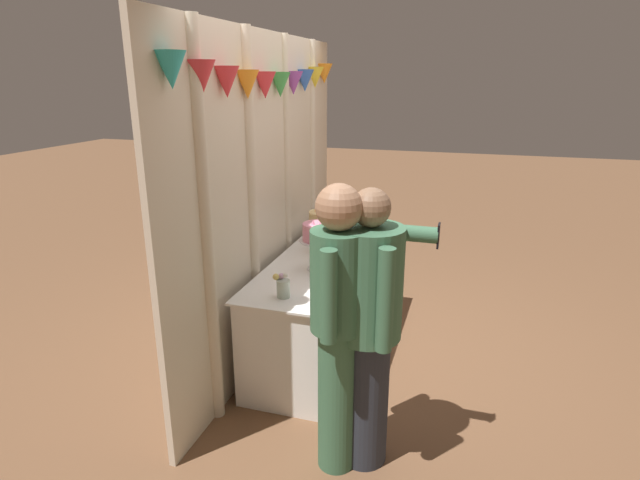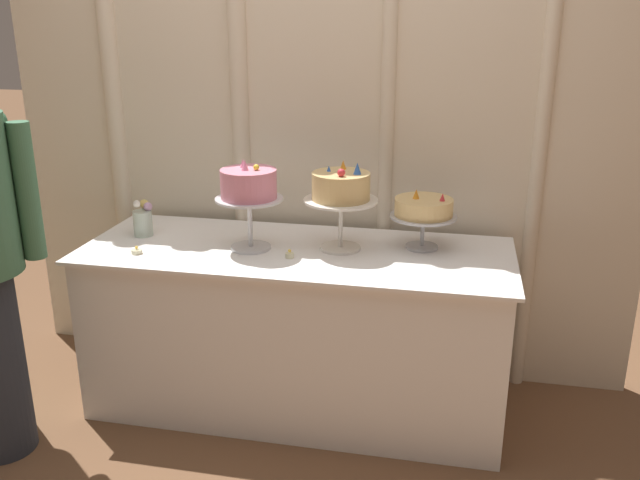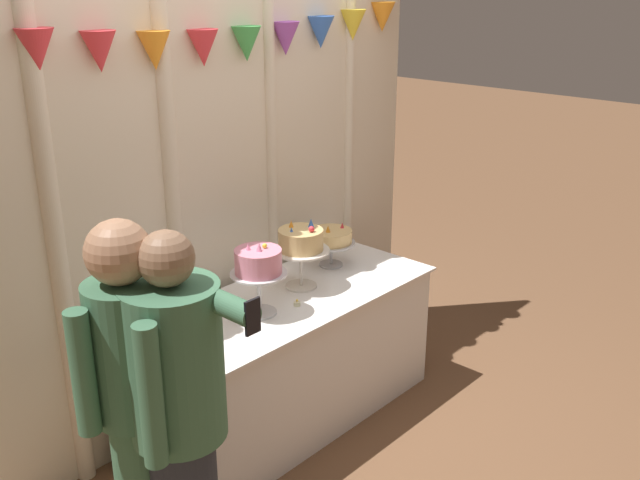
% 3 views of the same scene
% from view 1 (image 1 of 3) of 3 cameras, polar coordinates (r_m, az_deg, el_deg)
% --- Properties ---
extents(ground_plane, '(24.00, 24.00, 0.00)m').
position_cam_1_polar(ground_plane, '(4.24, 1.59, -12.18)').
color(ground_plane, brown).
extents(draped_curtain, '(3.05, 0.16, 2.44)m').
position_cam_1_polar(draped_curtain, '(3.90, -5.83, 5.83)').
color(draped_curtain, beige).
rests_on(draped_curtain, ground_plane).
extents(cake_table, '(1.87, 0.72, 0.76)m').
position_cam_1_polar(cake_table, '(4.09, 0.28, -7.33)').
color(cake_table, white).
rests_on(cake_table, ground_plane).
extents(cake_display_leftmost, '(0.29, 0.29, 0.40)m').
position_cam_1_polar(cake_display_leftmost, '(3.67, -0.10, 0.62)').
color(cake_display_leftmost, silver).
rests_on(cake_display_leftmost, cake_table).
extents(cake_display_center, '(0.32, 0.32, 0.39)m').
position_cam_1_polar(cake_display_center, '(4.05, 0.52, 2.13)').
color(cake_display_center, silver).
rests_on(cake_display_center, cake_table).
extents(cake_display_rightmost, '(0.29, 0.29, 0.26)m').
position_cam_1_polar(cake_display_rightmost, '(4.41, 0.74, 2.25)').
color(cake_display_rightmost, '#B2B2B7').
rests_on(cake_display_rightmost, cake_table).
extents(flower_vase, '(0.09, 0.11, 0.17)m').
position_cam_1_polar(flower_vase, '(3.29, -4.18, -5.22)').
color(flower_vase, '#B2C1B2').
rests_on(flower_vase, cake_table).
extents(tealight_far_left, '(0.05, 0.05, 0.03)m').
position_cam_1_polar(tealight_far_left, '(3.31, 0.24, -6.17)').
color(tealight_far_left, beige).
rests_on(tealight_far_left, cake_table).
extents(tealight_near_left, '(0.04, 0.04, 0.04)m').
position_cam_1_polar(tealight_near_left, '(3.92, 1.85, -2.27)').
color(tealight_near_left, beige).
rests_on(tealight_near_left, cake_table).
extents(guest_girl_blue_dress, '(0.46, 0.62, 1.63)m').
position_cam_1_polar(guest_girl_blue_dress, '(2.68, 2.16, -8.53)').
color(guest_girl_blue_dress, '#3D6B4C').
rests_on(guest_girl_blue_dress, ground_plane).
extents(guest_man_pink_jacket, '(0.50, 0.50, 1.60)m').
position_cam_1_polar(guest_man_pink_jacket, '(2.77, 5.33, -9.21)').
color(guest_man_pink_jacket, '#282D38').
rests_on(guest_man_pink_jacket, ground_plane).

